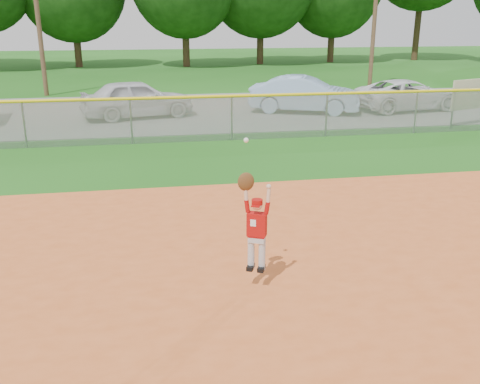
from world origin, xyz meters
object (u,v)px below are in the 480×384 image
object	(u,v)px
car_blue	(305,94)
car_white_b	(408,95)
sponsor_sign	(471,95)
ballplayer	(255,223)
car_white_a	(137,99)

from	to	relation	value
car_blue	car_white_b	size ratio (longest dim) A/B	0.98
sponsor_sign	ballplayer	distance (m)	15.27
sponsor_sign	ballplayer	size ratio (longest dim) A/B	0.93
sponsor_sign	car_white_b	bearing A→B (deg)	99.69
car_blue	ballplayer	distance (m)	15.85
car_blue	sponsor_sign	bearing A→B (deg)	-104.56
car_white_a	car_blue	xyz separation A→B (m)	(7.10, -0.02, -0.00)
car_blue	car_white_b	world-z (taller)	car_blue
sponsor_sign	ballplayer	xyz separation A→B (m)	(-10.52, -11.08, -0.08)
car_blue	ballplayer	world-z (taller)	ballplayer
car_white_a	car_white_b	world-z (taller)	car_white_a
car_white_b	ballplayer	distance (m)	17.81
car_white_b	sponsor_sign	world-z (taller)	sponsor_sign
car_white_a	car_white_b	distance (m)	11.80
car_blue	car_white_b	xyz separation A→B (m)	(4.69, -0.16, -0.11)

